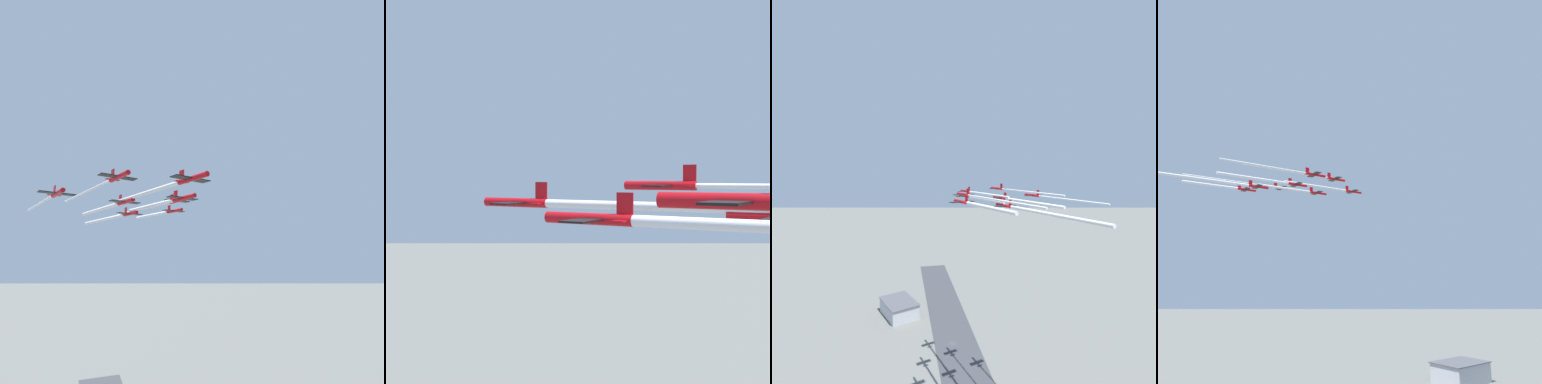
{
  "view_description": "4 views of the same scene",
  "coord_description": "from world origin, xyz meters",
  "views": [
    {
      "loc": [
        -16.96,
        35.96,
        102.76
      ],
      "look_at": [
        34.97,
        -11.25,
        116.88
      ],
      "focal_mm": 28.0,
      "sensor_mm": 36.0,
      "label": 1
    },
    {
      "loc": [
        76.63,
        -77.5,
        123.82
      ],
      "look_at": [
        41.93,
        -5.47,
        121.6
      ],
      "focal_mm": 50.0,
      "sensor_mm": 36.0,
      "label": 2
    },
    {
      "loc": [
        187.94,
        -112.62,
        134.86
      ],
      "look_at": [
        38.71,
        -14.88,
        120.04
      ],
      "focal_mm": 28.0,
      "sensor_mm": 36.0,
      "label": 3
    },
    {
      "loc": [
        166.64,
        161.48,
        66.79
      ],
      "look_at": [
        42.43,
        -3.68,
        117.35
      ],
      "focal_mm": 35.0,
      "sensor_mm": 36.0,
      "label": 4
    }
  ],
  "objects": [
    {
      "name": "smoke_trail_0",
      "position": [
        59.07,
        -12.96,
        120.11
      ],
      "size": [
        38.4,
        4.27,
        1.15
      ],
      "rotation": [
        0.0,
        0.0,
        1.49
      ],
      "color": "white"
    },
    {
      "name": "smoke_trail_3",
      "position": [
        99.41,
        -37.76,
        121.95
      ],
      "size": [
        49.89,
        4.88,
        0.82
      ],
      "rotation": [
        0.0,
        0.0,
        1.49
      ],
      "color": "white"
    },
    {
      "name": "jet_6",
      "position": [
        86.74,
        -47.48,
        120.93
      ],
      "size": [
        11.07,
        10.47,
        3.7
      ],
      "rotation": [
        0.0,
        0.0,
        1.49
      ],
      "color": "#B20C14"
    },
    {
      "name": "jet_0",
      "position": [
        34.88,
        -10.99,
        120.17
      ],
      "size": [
        11.07,
        10.47,
        3.7
      ],
      "rotation": [
        0.0,
        0.0,
        1.49
      ],
      "color": "#B20C14"
    },
    {
      "name": "jet_7",
      "position": [
        88.49,
        -26.12,
        118.01
      ],
      "size": [
        11.07,
        10.47,
        3.7
      ],
      "rotation": [
        0.0,
        0.0,
        1.49
      ],
      "color": "#B20C14"
    },
    {
      "name": "smoke_trail_4",
      "position": [
        94.9,
        -15.88,
        119.29
      ],
      "size": [
        37.43,
        4.35,
        1.31
      ],
      "rotation": [
        0.0,
        0.0,
        1.49
      ],
      "color": "white"
    },
    {
      "name": "jet_4",
      "position": [
        71.2,
        -13.95,
        119.34
      ],
      "size": [
        11.07,
        10.47,
        3.7
      ],
      "rotation": [
        0.0,
        0.0,
        1.49
      ],
      "color": "#B20C14"
    },
    {
      "name": "jet_1",
      "position": [
        52.17,
        -23.15,
        119.21
      ],
      "size": [
        11.07,
        10.47,
        3.7
      ],
      "rotation": [
        0.0,
        0.0,
        1.49
      ],
      "color": "#B20C14"
    },
    {
      "name": "jet_2",
      "position": [
        53.91,
        -1.79,
        122.64
      ],
      "size": [
        11.07,
        10.47,
        3.7
      ],
      "rotation": [
        0.0,
        0.0,
        1.49
      ],
      "color": "#B20C14"
    },
    {
      "name": "jet_3",
      "position": [
        69.45,
        -35.32,
        122.01
      ],
      "size": [
        11.07,
        10.47,
        3.7
      ],
      "rotation": [
        0.0,
        0.0,
        1.49
      ],
      "color": "#B20C14"
    },
    {
      "name": "hangar",
      "position": [
        -64.79,
        -17.93,
        6.77
      ],
      "size": [
        36.91,
        25.98,
        13.49
      ],
      "color": "#B7B7BC",
      "rests_on": "ground_plane"
    },
    {
      "name": "jet_5",
      "position": [
        72.94,
        7.41,
        119.7
      ],
      "size": [
        11.07,
        10.47,
        3.7
      ],
      "rotation": [
        0.0,
        0.0,
        1.49
      ],
      "color": "#B20C14"
    },
    {
      "name": "smoke_trail_1",
      "position": [
        72.66,
        -24.83,
        119.15
      ],
      "size": [
        31.01,
        3.78,
        1.26
      ],
      "rotation": [
        0.0,
        0.0,
        1.49
      ],
      "color": "white"
    },
    {
      "name": "smoke_trail_7",
      "position": [
        117.3,
        -28.47,
        117.96
      ],
      "size": [
        47.67,
        5.25,
        1.38
      ],
      "rotation": [
        0.0,
        0.0,
        1.49
      ],
      "color": "white"
    },
    {
      "name": "smoke_trail_2",
      "position": [
        81.72,
        -4.06,
        122.59
      ],
      "size": [
        45.6,
        4.46,
        0.75
      ],
      "rotation": [
        0.0,
        0.0,
        1.49
      ],
      "color": "white"
    },
    {
      "name": "smoke_trail_5",
      "position": [
        98.55,
        5.32,
        119.65
      ],
      "size": [
        41.2,
        4.13,
        0.78
      ],
      "rotation": [
        0.0,
        0.0,
        1.49
      ],
      "color": "white"
    },
    {
      "name": "smoke_trail_6",
      "position": [
        106.88,
        -49.12,
        120.88
      ],
      "size": [
        30.3,
        3.85,
        1.39
      ],
      "rotation": [
        0.0,
        0.0,
        1.49
      ],
      "color": "white"
    }
  ]
}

